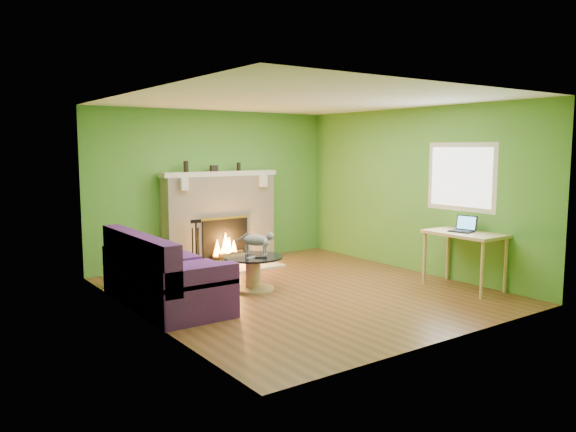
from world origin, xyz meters
name	(u,v)px	position (x,y,z in m)	size (l,w,h in m)	color
floor	(301,290)	(0.00, 0.00, 0.00)	(5.00, 5.00, 0.00)	brown
ceiling	(301,100)	(0.00, 0.00, 2.60)	(5.00, 5.00, 0.00)	white
wall_back	(214,187)	(0.00, 2.50, 1.30)	(5.00, 5.00, 0.00)	#478E2E
wall_front	(450,215)	(0.00, -2.50, 1.30)	(5.00, 5.00, 0.00)	#478E2E
wall_left	(142,207)	(-2.25, 0.00, 1.30)	(5.00, 5.00, 0.00)	#478E2E
wall_right	(414,190)	(2.25, 0.00, 1.30)	(5.00, 5.00, 0.00)	#478E2E
window_frame	(461,177)	(2.24, -0.90, 1.55)	(1.20, 1.20, 0.00)	silver
window_pane	(461,177)	(2.23, -0.90, 1.55)	(1.06, 1.06, 0.00)	white
fireplace	(220,218)	(0.00, 2.32, 0.77)	(2.10, 0.46, 1.58)	beige
hearth	(236,267)	(0.00, 1.80, 0.01)	(1.50, 0.75, 0.03)	beige
mantel	(220,174)	(0.00, 2.30, 1.54)	(2.10, 0.28, 0.08)	beige
sofa	(161,277)	(-1.86, 0.44, 0.36)	(0.94, 2.08, 0.93)	#421962
coffee_table	(253,270)	(-0.50, 0.44, 0.27)	(0.84, 0.84, 0.47)	#D5BA72
desk	(465,239)	(1.95, -1.22, 0.70)	(0.63, 1.08, 0.80)	#D5BA72
cat	(256,243)	(-0.42, 0.49, 0.64)	(0.20, 0.55, 0.34)	slate
remote_silver	(251,258)	(-0.60, 0.32, 0.48)	(0.17, 0.04, 0.02)	gray
remote_black	(261,257)	(-0.48, 0.26, 0.48)	(0.16, 0.04, 0.02)	black
laptop	(461,224)	(1.93, -1.17, 0.91)	(0.27, 0.30, 0.23)	black
fire_tools	(196,245)	(-0.63, 1.95, 0.44)	(0.22, 0.22, 0.81)	black
mantel_vase_left	(186,166)	(-0.61, 2.33, 1.67)	(0.08, 0.08, 0.18)	black
mantel_vase_right	(239,167)	(0.39, 2.33, 1.65)	(0.07, 0.07, 0.14)	black
mantel_box	(214,168)	(-0.09, 2.33, 1.63)	(0.12, 0.08, 0.10)	black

